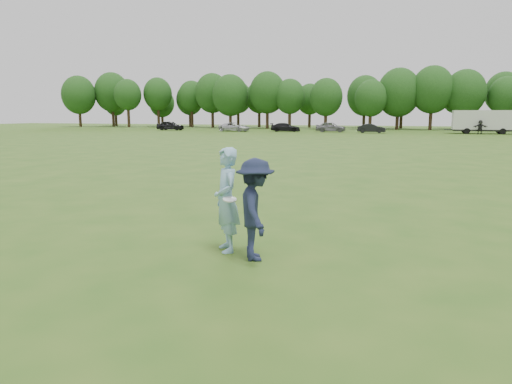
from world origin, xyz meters
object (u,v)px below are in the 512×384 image
car_a (170,126)px  car_d (285,127)px  car_e (331,127)px  player_far_d (480,127)px  cargo_trailer (484,121)px  defender (255,209)px  car_c (234,127)px  car_f (371,128)px  thrower (227,200)px

car_a → car_d: bearing=-93.6°
car_e → car_a: bearing=89.4°
player_far_d → cargo_trailer: 2.05m
defender → player_far_d: defender is taller
car_a → defender: bearing=-154.0°
player_far_d → car_e: 20.28m
player_far_d → car_d: player_far_d is taller
defender → car_a: size_ratio=0.43×
car_e → cargo_trailer: 20.92m
player_far_d → cargo_trailer: cargo_trailer is taller
car_a → car_d: car_a is taller
defender → car_c: bearing=-3.4°
car_c → car_d: car_c is taller
car_e → car_f: size_ratio=1.13×
car_c → cargo_trailer: cargo_trailer is taller
car_e → cargo_trailer: bearing=-90.9°
car_a → car_c: 12.07m
cargo_trailer → thrower: bearing=-102.9°
defender → car_a: defender is taller
car_f → defender: bearing=-179.4°
thrower → player_far_d: size_ratio=1.11×
car_e → car_d: bearing=92.6°
car_a → car_f: 32.77m
defender → car_f: (-1.54, 59.68, -0.33)m
thrower → car_e: thrower is taller
cargo_trailer → car_d: bearing=-178.4°
thrower → car_f: bearing=145.4°
car_c → car_d: size_ratio=1.08×
cargo_trailer → car_e: bearing=-179.3°
player_far_d → cargo_trailer: size_ratio=0.21×
car_f → car_c: bearing=90.0°
car_f → cargo_trailer: cargo_trailer is taller
car_d → player_far_d: bearing=-100.0°
thrower → car_d: bearing=157.4°
car_f → cargo_trailer: (14.82, 1.90, 1.13)m
car_c → car_a: bearing=90.6°
car_e → car_f: car_e is taller
player_far_d → car_e: (-20.23, 1.50, -0.19)m
defender → car_f: 59.70m
car_e → cargo_trailer: (20.89, 0.26, 1.01)m
car_c → defender: bearing=-151.4°
thrower → car_d: 62.02m
defender → car_c: defender is taller
car_a → cargo_trailer: cargo_trailer is taller
car_a → car_d: 19.79m
thrower → car_a: (-33.57, 60.54, -0.28)m
car_a → car_f: size_ratio=1.15×
player_far_d → car_d: 27.14m
car_a → car_e: car_a is taller
car_e → car_f: bearing=-106.8°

